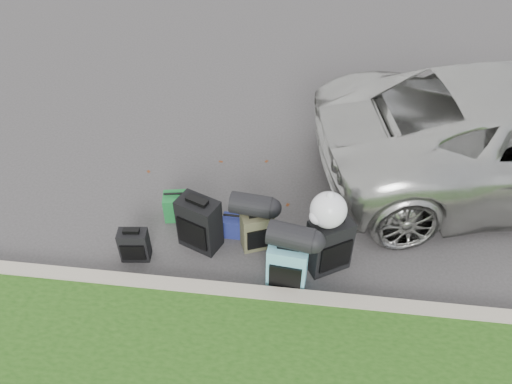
# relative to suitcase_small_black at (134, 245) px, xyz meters

# --- Properties ---
(ground) EXTENTS (120.00, 120.00, 0.00)m
(ground) POSITION_rel_suitcase_small_black_xyz_m (1.48, 0.54, -0.22)
(ground) COLOR #383535
(ground) RESTS_ON ground
(curb) EXTENTS (120.00, 0.18, 0.15)m
(curb) POSITION_rel_suitcase_small_black_xyz_m (1.48, -0.46, -0.14)
(curb) COLOR #9E937F
(curb) RESTS_ON ground
(suitcase_small_black) EXTENTS (0.36, 0.23, 0.43)m
(suitcase_small_black) POSITION_rel_suitcase_small_black_xyz_m (0.00, 0.00, 0.00)
(suitcase_small_black) COLOR black
(suitcase_small_black) RESTS_ON ground
(suitcase_large_black_left) EXTENTS (0.57, 0.46, 0.71)m
(suitcase_large_black_left) POSITION_rel_suitcase_small_black_xyz_m (0.74, 0.31, 0.14)
(suitcase_large_black_left) COLOR black
(suitcase_large_black_left) RESTS_ON ground
(suitcase_olive) EXTENTS (0.44, 0.36, 0.52)m
(suitcase_olive) POSITION_rel_suitcase_small_black_xyz_m (1.44, 0.37, 0.04)
(suitcase_olive) COLOR #403E29
(suitcase_olive) RESTS_ON ground
(suitcase_teal) EXTENTS (0.46, 0.30, 0.63)m
(suitcase_teal) POSITION_rel_suitcase_small_black_xyz_m (1.84, -0.19, 0.10)
(suitcase_teal) COLOR teal
(suitcase_teal) RESTS_ON ground
(suitcase_large_black_right) EXTENTS (0.56, 0.49, 0.72)m
(suitcase_large_black_right) POSITION_rel_suitcase_small_black_xyz_m (2.30, 0.14, 0.15)
(suitcase_large_black_right) COLOR black
(suitcase_large_black_right) RESTS_ON ground
(tote_green) EXTENTS (0.36, 0.31, 0.36)m
(tote_green) POSITION_rel_suitcase_small_black_xyz_m (0.33, 0.75, -0.03)
(tote_green) COLOR #186E2E
(tote_green) RESTS_ON ground
(tote_navy) EXTENTS (0.27, 0.21, 0.28)m
(tote_navy) POSITION_rel_suitcase_small_black_xyz_m (1.12, 0.53, -0.07)
(tote_navy) COLOR navy
(tote_navy) RESTS_ON ground
(duffel_left) EXTENTS (0.51, 0.32, 0.26)m
(duffel_left) POSITION_rel_suitcase_small_black_xyz_m (1.36, 0.40, 0.44)
(duffel_left) COLOR black
(duffel_left) RESTS_ON suitcase_olive
(duffel_right) EXTENTS (0.54, 0.37, 0.28)m
(duffel_right) POSITION_rel_suitcase_small_black_xyz_m (1.86, -0.16, 0.55)
(duffel_right) COLOR black
(duffel_right) RESTS_ON suitcase_teal
(trash_bag) EXTENTS (0.41, 0.41, 0.41)m
(trash_bag) POSITION_rel_suitcase_small_black_xyz_m (2.24, 0.13, 0.71)
(trash_bag) COLOR white
(trash_bag) RESTS_ON suitcase_large_black_right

